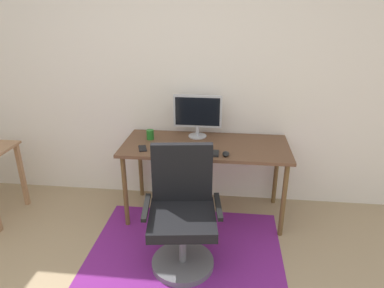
# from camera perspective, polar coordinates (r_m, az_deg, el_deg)

# --- Properties ---
(wall_back) EXTENTS (6.00, 0.10, 2.60)m
(wall_back) POSITION_cam_1_polar(r_m,az_deg,el_deg) (3.50, -3.51, 11.01)
(wall_back) COLOR silver
(wall_back) RESTS_ON ground
(area_rug) EXTENTS (1.64, 1.42, 0.01)m
(area_rug) POSITION_cam_1_polar(r_m,az_deg,el_deg) (3.03, -1.27, -18.34)
(area_rug) COLOR #77217C
(area_rug) RESTS_ON ground
(desk) EXTENTS (1.57, 0.69, 0.76)m
(desk) POSITION_cam_1_polar(r_m,az_deg,el_deg) (3.24, 2.25, -1.24)
(desk) COLOR brown
(desk) RESTS_ON ground
(monitor) EXTENTS (0.47, 0.18, 0.42)m
(monitor) POSITION_cam_1_polar(r_m,az_deg,el_deg) (3.33, 0.94, 5.20)
(monitor) COLOR #B2B2B7
(monitor) RESTS_ON desk
(keyboard) EXTENTS (0.43, 0.13, 0.02)m
(keyboard) POSITION_cam_1_polar(r_m,az_deg,el_deg) (3.01, 0.43, -1.43)
(keyboard) COLOR black
(keyboard) RESTS_ON desk
(computer_mouse) EXTENTS (0.06, 0.10, 0.03)m
(computer_mouse) POSITION_cam_1_polar(r_m,az_deg,el_deg) (2.98, 5.69, -1.64)
(computer_mouse) COLOR black
(computer_mouse) RESTS_ON desk
(coffee_cup) EXTENTS (0.07, 0.07, 0.09)m
(coffee_cup) POSITION_cam_1_polar(r_m,az_deg,el_deg) (3.35, -7.02, 1.58)
(coffee_cup) COLOR #216C22
(coffee_cup) RESTS_ON desk
(cell_phone) EXTENTS (0.11, 0.15, 0.01)m
(cell_phone) POSITION_cam_1_polar(r_m,az_deg,el_deg) (3.15, -8.29, -0.72)
(cell_phone) COLOR black
(cell_phone) RESTS_ON desk
(office_chair) EXTENTS (0.63, 0.57, 0.98)m
(office_chair) POSITION_cam_1_polar(r_m,az_deg,el_deg) (2.75, -1.63, -12.18)
(office_chair) COLOR slate
(office_chair) RESTS_ON ground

